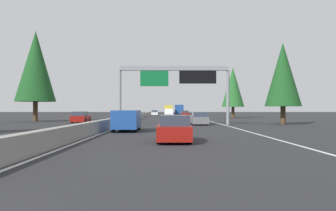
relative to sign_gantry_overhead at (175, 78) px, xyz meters
The scene contains 17 objects.
ground_plane 24.58m from the sign_gantry_overhead, 14.56° to the left, with size 320.00×320.00×0.00m, color #262628.
median_barrier 43.96m from the sign_gantry_overhead, ahead, with size 180.00×0.56×0.90m, color gray.
shoulder_stripe_right 34.09m from the sign_gantry_overhead, ahead, with size 160.00×0.16×0.01m, color silver.
shoulder_stripe_median 34.14m from the sign_gantry_overhead, ahead, with size 160.00×0.16×0.01m, color silver.
sign_gantry_overhead is the anchor object (origin of this frame).
sedan_far_left 22.24m from the sign_gantry_overhead, behind, with size 4.40×1.80×1.47m.
minivan_distant_a 13.43m from the sign_gantry_overhead, 160.51° to the left, with size 5.00×1.95×1.69m.
pickup_near_right 41.35m from the sign_gantry_overhead, ahead, with size 5.60×2.00×1.86m.
box_truck_mid_right 72.14m from the sign_gantry_overhead, ahead, with size 8.50×2.40×2.95m.
sedan_distant_b 60.70m from the sign_gantry_overhead, ahead, with size 4.40×1.80×1.47m.
bus_near_center 76.51m from the sign_gantry_overhead, ahead, with size 11.50×2.55×3.10m.
sedan_far_center 5.39m from the sign_gantry_overhead, 88.04° to the right, with size 4.40×1.80×1.47m.
sedan_mid_center 40.38m from the sign_gantry_overhead, ahead, with size 4.40×1.80×1.47m.
oncoming_near 14.80m from the sign_gantry_overhead, 61.24° to the left, with size 4.40×1.80×1.47m.
conifer_right_near 12.88m from the sign_gantry_overhead, 82.89° to the right, with size 4.26×4.26×9.67m.
conifer_right_mid 35.19m from the sign_gantry_overhead, 20.76° to the right, with size 4.51×4.51×10.25m.
conifer_left_near 23.20m from the sign_gantry_overhead, 60.11° to the left, with size 5.79×5.79×13.15m.
Camera 1 is at (-5.31, -5.03, 1.80)m, focal length 39.62 mm.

